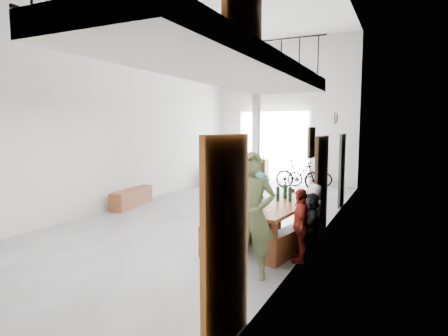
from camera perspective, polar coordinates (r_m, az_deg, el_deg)
The scene contains 24 objects.
floor at distance 9.38m, azimuth -1.71°, elevation -7.19°, with size 12.00×12.00×0.00m, color #5F5E61.
room_walls at distance 9.23m, azimuth -1.78°, elevation 14.81°, with size 12.00×12.00×12.00m.
gateway_portal at distance 14.79m, azimuth 7.57°, elevation 3.11°, with size 2.80×0.08×2.80m, color white.
right_wall_decor at distance 6.42m, azimuth 12.07°, elevation 2.27°, with size 0.07×8.28×5.07m.
balcony at distance 5.51m, azimuth 1.55°, elevation 14.52°, with size 1.52×5.62×4.00m.
tasting_table at distance 6.87m, azimuth 8.14°, elevation -6.15°, with size 1.17×2.36×0.79m.
bench_inner at distance 7.16m, azimuth 2.94°, elevation -9.27°, with size 0.36×2.25×0.52m, color brown.
bench_wall at distance 6.83m, azimuth 10.95°, elevation -10.42°, with size 0.25×1.96×0.45m, color brown.
tableware at distance 7.18m, azimuth 9.34°, elevation -3.75°, with size 0.46×1.42×0.35m.
side_bench at distance 10.66m, azimuth -13.85°, elevation -4.42°, with size 0.38×1.72×0.48m, color brown.
oak_barrel at distance 14.18m, azimuth -0.76°, elevation -0.86°, with size 0.60×0.60×0.88m.
serving_counter at distance 14.96m, azimuth 3.34°, elevation -0.37°, with size 1.80×0.50×0.95m, color #342413.
counter_bottles at distance 14.90m, azimuth 3.35°, elevation 1.98°, with size 1.56×0.15×0.28m.
guest_left_a at distance 6.59m, azimuth -0.59°, elevation -7.81°, with size 0.56×0.36×1.14m, color white.
guest_left_b at distance 7.10m, azimuth 1.71°, elevation -6.35°, with size 0.46×0.30×1.25m, color teal.
guest_left_c at distance 7.39m, azimuth 3.84°, elevation -5.91°, with size 0.60×0.47×1.24m, color white.
guest_left_d at distance 8.00m, azimuth 5.42°, elevation -5.05°, with size 0.79×0.45×1.22m, color teal.
guest_right_a at distance 6.21m, azimuth 11.58°, elevation -8.53°, with size 0.70×0.29×1.20m, color #A62A1C.
guest_right_b at distance 6.89m, azimuth 13.08°, elevation -7.88°, with size 0.95×0.30×1.02m, color black.
guest_right_c at distance 7.44m, azimuth 13.61°, elevation -6.57°, with size 0.54×0.35×1.09m, color white.
host_standing at distance 5.41m, azimuth 4.32°, elevation -7.21°, with size 0.67×0.44×1.82m, color #49542F.
potted_plant at distance 9.09m, azimuth 14.06°, elevation -6.30°, with size 0.42×0.36×0.46m, color #154718.
bicycle_near at distance 14.15m, azimuth 12.93°, elevation -1.09°, with size 0.56×1.61×0.85m, color black.
bicycle_far at distance 13.45m, azimuth 11.36°, elevation -1.03°, with size 0.49×1.72×1.03m, color black.
Camera 1 is at (4.22, -8.09, 2.15)m, focal length 30.00 mm.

